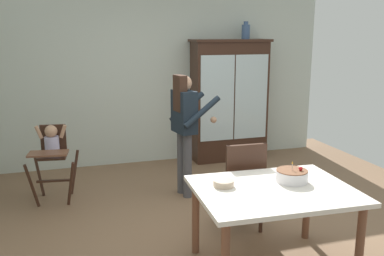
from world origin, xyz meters
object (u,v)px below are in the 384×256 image
(china_cabinet, at_px, (229,100))
(ceramic_vase, at_px, (246,31))
(high_chair_with_toddler, at_px, (52,149))
(serving_bowl, at_px, (224,183))
(dining_chair_far_side, at_px, (242,180))
(birthday_cake, at_px, (292,176))
(dining_table, at_px, (274,199))
(adult_person, at_px, (185,121))

(china_cabinet, xyz_separation_m, ceramic_vase, (0.26, 0.00, 1.08))
(high_chair_with_toddler, xyz_separation_m, serving_bowl, (1.44, -1.99, 0.11))
(dining_chair_far_side, bearing_deg, high_chair_with_toddler, -35.30)
(ceramic_vase, distance_m, dining_chair_far_side, 3.08)
(dining_chair_far_side, bearing_deg, china_cabinet, -106.51)
(china_cabinet, height_order, dining_chair_far_side, china_cabinet)
(china_cabinet, distance_m, high_chair_with_toddler, 2.91)
(china_cabinet, xyz_separation_m, birthday_cake, (-0.65, -3.09, -0.17))
(china_cabinet, distance_m, dining_table, 3.33)
(serving_bowl, bearing_deg, adult_person, 85.15)
(dining_table, bearing_deg, serving_bowl, 156.34)
(dining_table, relative_size, dining_chair_far_side, 1.43)
(serving_bowl, bearing_deg, dining_chair_far_side, 52.75)
(dining_chair_far_side, bearing_deg, ceramic_vase, -111.64)
(ceramic_vase, distance_m, birthday_cake, 3.46)
(adult_person, relative_size, serving_bowl, 8.50)
(high_chair_with_toddler, bearing_deg, dining_chair_far_side, -30.02)
(adult_person, height_order, dining_table, adult_person)
(high_chair_with_toddler, bearing_deg, birthday_cake, -37.47)
(adult_person, xyz_separation_m, birthday_cake, (0.47, -1.77, -0.17))
(china_cabinet, height_order, dining_table, china_cabinet)
(high_chair_with_toddler, height_order, serving_bowl, high_chair_with_toddler)
(high_chair_with_toddler, height_order, birthday_cake, high_chair_with_toddler)
(adult_person, distance_m, dining_table, 1.92)
(china_cabinet, height_order, adult_person, china_cabinet)
(dining_chair_far_side, bearing_deg, serving_bowl, 55.11)
(ceramic_vase, height_order, dining_chair_far_side, ceramic_vase)
(ceramic_vase, relative_size, dining_chair_far_side, 0.28)
(china_cabinet, bearing_deg, serving_bowl, -112.73)
(high_chair_with_toddler, height_order, adult_person, adult_person)
(adult_person, distance_m, serving_bowl, 1.72)
(birthday_cake, bearing_deg, serving_bowl, 173.40)
(china_cabinet, distance_m, serving_bowl, 3.28)
(ceramic_vase, relative_size, birthday_cake, 0.96)
(dining_table, height_order, serving_bowl, serving_bowl)
(china_cabinet, relative_size, dining_table, 1.40)
(china_cabinet, height_order, serving_bowl, china_cabinet)
(birthday_cake, height_order, serving_bowl, birthday_cake)
(china_cabinet, height_order, birthday_cake, china_cabinet)
(china_cabinet, bearing_deg, birthday_cake, -101.84)
(china_cabinet, xyz_separation_m, dining_chair_far_side, (-0.84, -2.46, -0.41))
(ceramic_vase, bearing_deg, dining_chair_far_side, -114.00)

